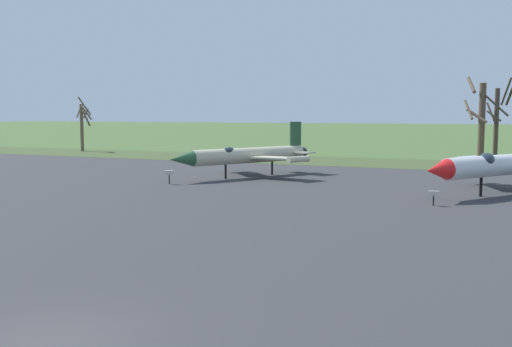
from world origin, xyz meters
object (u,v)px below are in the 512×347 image
at_px(jet_fighter_front_left, 246,155).
at_px(info_placard_front_left, 169,175).
at_px(jet_fighter_rear_center, 505,164).
at_px(info_placard_rear_center, 434,196).

height_order(jet_fighter_front_left, info_placard_front_left, jet_fighter_front_left).
xyz_separation_m(jet_fighter_front_left, info_placard_front_left, (-3.03, -6.40, -1.10)).
height_order(info_placard_front_left, jet_fighter_rear_center, jet_fighter_rear_center).
xyz_separation_m(jet_fighter_front_left, info_placard_rear_center, (15.35, -8.82, -1.23)).
relative_size(jet_fighter_front_left, info_placard_rear_center, 14.10).
distance_m(jet_fighter_front_left, info_placard_rear_center, 17.75).
relative_size(info_placard_front_left, jet_fighter_rear_center, 0.09).
bearing_deg(jet_fighter_front_left, info_placard_front_left, -115.39).
relative_size(jet_fighter_front_left, jet_fighter_rear_center, 1.00).
bearing_deg(info_placard_front_left, info_placard_rear_center, -7.51).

